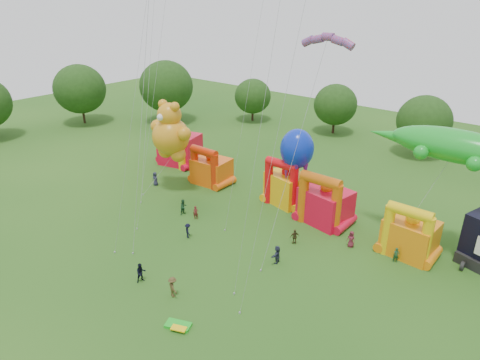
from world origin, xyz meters
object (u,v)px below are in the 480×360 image
Objects in this scene: spectator_0 at (155,179)px; octopus_kite at (297,165)px; teddy_bear_kite at (168,142)px; spectator_4 at (295,237)px; bouncy_castle_2 at (286,186)px; gecko_kite at (438,173)px; bouncy_castle_0 at (178,147)px.

octopus_kite is at bearing 16.99° from spectator_0.
teddy_bear_kite reaches higher than spectator_4.
spectator_0 is at bearing -161.04° from octopus_kite.
bouncy_castle_2 reaches higher than spectator_0.
gecko_kite is 9.04× the size of spectator_4.
octopus_kite is (21.55, -1.28, 2.97)m from bouncy_castle_0.
bouncy_castle_0 reaches higher than spectator_4.
teddy_bear_kite is at bearing -49.48° from bouncy_castle_0.
octopus_kite reaches higher than bouncy_castle_2.
bouncy_castle_2 is 3.76m from octopus_kite.
bouncy_castle_0 is at bearing 177.53° from bouncy_castle_2.
spectator_4 is (19.68, -0.80, -5.84)m from teddy_bear_kite.
teddy_bear_kite is 16.52m from octopus_kite.
bouncy_castle_2 is 17.64m from gecko_kite.
spectator_4 is (25.85, -8.01, -1.82)m from bouncy_castle_0.
spectator_4 is at bearing -144.53° from gecko_kite.
teddy_bear_kite is at bearing -158.91° from octopus_kite.
spectator_4 is at bearing -57.45° from octopus_kite.
spectator_4 is at bearing -50.01° from bouncy_castle_2.
spectator_0 is 22.46m from spectator_4.
spectator_4 is (-10.58, -7.54, -7.45)m from gecko_kite.
teddy_bear_kite is at bearing 4.31° from spectator_0.
spectator_4 is at bearing -2.33° from teddy_bear_kite.
octopus_kite is 5.88× the size of spectator_4.
gecko_kite is at bearing -0.74° from bouncy_castle_0.
bouncy_castle_2 is at bearing 166.10° from octopus_kite.
spectator_0 is at bearing -157.96° from bouncy_castle_2.
teddy_bear_kite reaches higher than bouncy_castle_2.
spectator_4 is (22.45, -0.50, -0.10)m from spectator_0.
bouncy_castle_0 is 19.87m from bouncy_castle_2.
bouncy_castle_2 reaches higher than spectator_4.
octopus_kite is (-14.88, -0.81, -2.66)m from gecko_kite.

